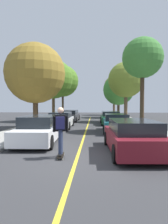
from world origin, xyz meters
TOP-DOWN VIEW (x-y plane):
  - ground at (0.00, 0.00)m, footprint 80.00×80.00m
  - center_line at (0.00, 4.00)m, footprint 0.12×39.20m
  - parked_car_left_nearest at (-2.17, 2.93)m, footprint 2.01×4.48m
  - parked_car_left_near at (-2.16, 9.67)m, footprint 1.86×4.36m
  - parked_car_left_far at (-2.16, 15.99)m, footprint 1.95×4.61m
  - parked_car_right_nearest at (2.17, 1.00)m, footprint 2.10×4.52m
  - parked_car_right_near at (2.16, 7.28)m, footprint 1.94×4.24m
  - parked_car_right_far at (2.16, 12.87)m, footprint 1.89×4.42m
  - street_tree_left_nearest at (-4.06, 8.78)m, footprint 4.76×4.76m
  - street_tree_left_near at (-4.06, 15.92)m, footprint 4.45×4.45m
  - street_tree_left_far at (-4.06, 22.80)m, footprint 4.61×4.61m
  - street_tree_right_nearest at (4.06, 7.73)m, footprint 2.92×2.92m
  - street_tree_right_near at (4.06, 15.55)m, footprint 3.91×3.91m
  - street_tree_right_far at (4.06, 22.58)m, footprint 4.41×4.41m
  - street_tree_right_farthest at (4.06, 29.47)m, footprint 3.54×3.54m
  - skateboard at (-0.61, 0.12)m, footprint 0.30×0.86m
  - skateboarder at (-0.60, 0.08)m, footprint 0.59×0.71m

SIDE VIEW (x-z plane):
  - ground at x=0.00m, z-range 0.00..0.00m
  - center_line at x=0.00m, z-range 0.00..0.01m
  - skateboard at x=-0.61m, z-range 0.04..0.14m
  - parked_car_right_far at x=2.16m, z-range 0.00..1.25m
  - parked_car_right_near at x=2.16m, z-range -0.01..1.26m
  - parked_car_left_far at x=-2.16m, z-range 0.00..1.28m
  - parked_car_left_near at x=-2.16m, z-range 0.00..1.30m
  - parked_car_right_nearest at x=2.17m, z-range 0.00..1.34m
  - parked_car_left_nearest at x=-2.17m, z-range -0.01..1.37m
  - skateboarder at x=-0.60m, z-range 0.23..1.99m
  - street_tree_right_far at x=4.06m, z-range 0.97..7.05m
  - street_tree_left_nearest at x=-4.06m, z-range 1.07..7.72m
  - street_tree_right_near at x=4.06m, z-range 1.39..7.84m
  - street_tree_left_near at x=-4.06m, z-range 1.35..8.23m
  - street_tree_right_farthest at x=4.06m, z-range 1.71..8.48m
  - street_tree_right_nearest at x=4.06m, z-range 1.95..8.56m
  - street_tree_left_far at x=-4.06m, z-range 1.57..9.08m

